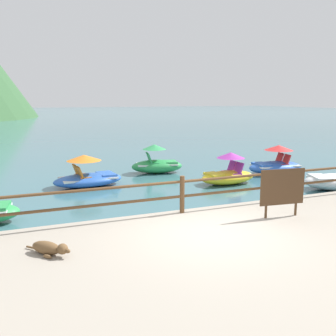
{
  "coord_description": "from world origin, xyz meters",
  "views": [
    {
      "loc": [
        -3.88,
        -6.97,
        3.25
      ],
      "look_at": [
        1.03,
        5.0,
        0.9
      ],
      "focal_mm": 40.95,
      "sensor_mm": 36.0,
      "label": 1
    }
  ],
  "objects_px": {
    "pedal_boat_0": "(88,176)",
    "dog_resting": "(49,248)",
    "pedal_boat_1": "(276,164)",
    "pedal_boat_7": "(157,163)",
    "sign_board": "(282,188)",
    "pedal_boat_6": "(228,174)"
  },
  "relations": [
    {
      "from": "pedal_boat_0",
      "to": "dog_resting",
      "type": "bearing_deg",
      "value": -106.07
    },
    {
      "from": "pedal_boat_6",
      "to": "sign_board",
      "type": "bearing_deg",
      "value": -107.52
    },
    {
      "from": "sign_board",
      "to": "pedal_boat_1",
      "type": "relative_size",
      "value": 0.46
    },
    {
      "from": "pedal_boat_0",
      "to": "pedal_boat_1",
      "type": "bearing_deg",
      "value": -4.61
    },
    {
      "from": "sign_board",
      "to": "dog_resting",
      "type": "distance_m",
      "value": 5.51
    },
    {
      "from": "pedal_boat_6",
      "to": "pedal_boat_7",
      "type": "distance_m",
      "value": 3.58
    },
    {
      "from": "pedal_boat_0",
      "to": "pedal_boat_6",
      "type": "xyz_separation_m",
      "value": [
        5.07,
        -1.63,
        0.01
      ]
    },
    {
      "from": "pedal_boat_6",
      "to": "dog_resting",
      "type": "bearing_deg",
      "value": -142.49
    },
    {
      "from": "sign_board",
      "to": "pedal_boat_6",
      "type": "height_order",
      "value": "sign_board"
    },
    {
      "from": "pedal_boat_1",
      "to": "pedal_boat_7",
      "type": "bearing_deg",
      "value": 155.61
    },
    {
      "from": "dog_resting",
      "to": "pedal_boat_1",
      "type": "bearing_deg",
      "value": 32.49
    },
    {
      "from": "pedal_boat_7",
      "to": "pedal_boat_1",
      "type": "bearing_deg",
      "value": -24.39
    },
    {
      "from": "pedal_boat_1",
      "to": "pedal_boat_6",
      "type": "bearing_deg",
      "value": -161.93
    },
    {
      "from": "dog_resting",
      "to": "pedal_boat_1",
      "type": "relative_size",
      "value": 0.33
    },
    {
      "from": "pedal_boat_0",
      "to": "pedal_boat_6",
      "type": "distance_m",
      "value": 5.33
    },
    {
      "from": "dog_resting",
      "to": "pedal_boat_1",
      "type": "xyz_separation_m",
      "value": [
        10.11,
        6.44,
        -0.11
      ]
    },
    {
      "from": "sign_board",
      "to": "dog_resting",
      "type": "height_order",
      "value": "sign_board"
    },
    {
      "from": "sign_board",
      "to": "pedal_boat_1",
      "type": "xyz_separation_m",
      "value": [
        4.64,
        6.19,
        -0.72
      ]
    },
    {
      "from": "sign_board",
      "to": "dog_resting",
      "type": "xyz_separation_m",
      "value": [
        -5.47,
        -0.25,
        -0.61
      ]
    },
    {
      "from": "pedal_boat_1",
      "to": "pedal_boat_7",
      "type": "relative_size",
      "value": 1.07
    },
    {
      "from": "sign_board",
      "to": "pedal_boat_0",
      "type": "xyz_separation_m",
      "value": [
        -3.43,
        6.84,
        -0.74
      ]
    },
    {
      "from": "dog_resting",
      "to": "pedal_boat_1",
      "type": "height_order",
      "value": "pedal_boat_1"
    }
  ]
}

